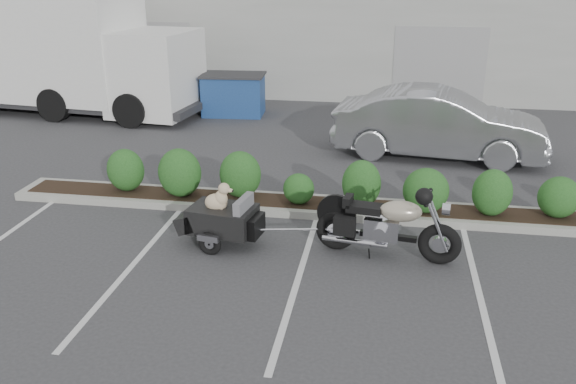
% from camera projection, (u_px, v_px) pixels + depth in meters
% --- Properties ---
extents(ground, '(90.00, 90.00, 0.00)m').
position_uv_depth(ground, '(232.00, 256.00, 10.12)').
color(ground, '#38383A').
rests_on(ground, ground).
extents(planter_kerb, '(12.00, 1.00, 0.15)m').
position_uv_depth(planter_kerb, '(309.00, 206.00, 11.96)').
color(planter_kerb, '#9E9E93').
rests_on(planter_kerb, ground).
extents(building, '(26.00, 10.00, 4.00)m').
position_uv_depth(building, '(333.00, 28.00, 25.07)').
color(building, '#9EA099').
rests_on(building, ground).
extents(motorcycle, '(2.40, 0.94, 1.38)m').
position_uv_depth(motorcycle, '(387.00, 226.00, 9.91)').
color(motorcycle, black).
rests_on(motorcycle, ground).
extents(pet_trailer, '(1.94, 1.10, 1.14)m').
position_uv_depth(pet_trailer, '(222.00, 218.00, 10.39)').
color(pet_trailer, black).
rests_on(pet_trailer, ground).
extents(sedan, '(5.27, 2.36, 1.68)m').
position_uv_depth(sedan, '(439.00, 124.00, 14.94)').
color(sedan, '#A8AAAF').
rests_on(sedan, ground).
extents(dumpster, '(2.05, 1.48, 1.28)m').
position_uv_depth(dumpster, '(234.00, 94.00, 19.18)').
color(dumpster, navy).
rests_on(dumpster, ground).
extents(delivery_truck, '(8.12, 3.51, 3.60)m').
position_uv_depth(delivery_truck, '(79.00, 58.00, 19.02)').
color(delivery_truck, white).
rests_on(delivery_truck, ground).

